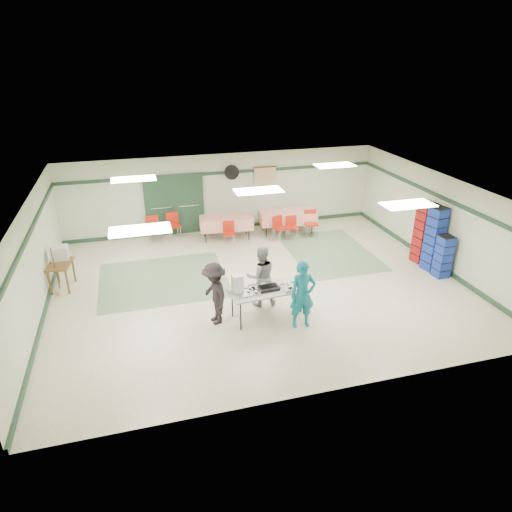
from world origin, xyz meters
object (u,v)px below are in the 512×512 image
object	(u,v)px
volunteer_dark	(215,294)
crate_stack_blue_a	(434,239)
chair_d	(229,231)
chair_b	(279,225)
printer_table	(60,267)
crate_stack_red	(423,233)
office_printer	(59,253)
chair_c	(311,220)
volunteer_teal	(303,295)
dining_table_b	(226,222)
crate_stack_blue_b	(443,257)
chair_loose_b	(153,227)
dining_table_a	(288,217)
serving_table	(269,290)
volunteer_grey	(261,276)
chair_a	(292,225)
chair_loose_a	(173,223)
broom	(55,270)

from	to	relation	value
volunteer_dark	crate_stack_blue_a	world-z (taller)	crate_stack_blue_a
chair_d	crate_stack_blue_a	size ratio (longest dim) A/B	0.42
chair_b	printer_table	world-z (taller)	chair_b
chair_d	crate_stack_red	bearing A→B (deg)	-18.63
office_printer	chair_c	bearing A→B (deg)	8.19
volunteer_teal	volunteer_dark	size ratio (longest dim) A/B	1.07
dining_table_b	crate_stack_blue_b	bearing A→B (deg)	-35.15
chair_loose_b	crate_stack_blue_a	size ratio (longest dim) A/B	0.48
volunteer_dark	dining_table_a	size ratio (longest dim) A/B	0.75
serving_table	printer_table	world-z (taller)	serving_table
volunteer_dark	crate_stack_blue_a	distance (m)	6.74
volunteer_grey	chair_a	size ratio (longest dim) A/B	2.05
dining_table_b	chair_a	distance (m)	2.23
serving_table	chair_loose_a	world-z (taller)	chair_loose_a
volunteer_dark	chair_loose_b	size ratio (longest dim) A/B	1.68
crate_stack_blue_b	volunteer_grey	bearing A→B (deg)	-178.80
chair_a	serving_table	bearing A→B (deg)	-111.35
dining_table_a	chair_a	size ratio (longest dim) A/B	2.62
chair_loose_a	chair_loose_b	world-z (taller)	chair_loose_b
chair_loose_a	chair_c	bearing A→B (deg)	-22.80
volunteer_dark	chair_c	xyz separation A→B (m)	(4.22, 4.55, -0.20)
crate_stack_blue_b	chair_loose_a	bearing A→B (deg)	144.72
dining_table_b	chair_d	size ratio (longest dim) A/B	2.29
serving_table	chair_loose_b	xyz separation A→B (m)	(-2.35, 5.50, -0.16)
chair_c	chair_loose_a	distance (m)	4.71
chair_a	chair_c	xyz separation A→B (m)	(0.69, 0.01, 0.09)
chair_c	broom	bearing A→B (deg)	-159.36
volunteer_teal	crate_stack_blue_a	size ratio (longest dim) A/B	0.85
crate_stack_blue_a	crate_stack_red	distance (m)	0.55
office_printer	crate_stack_blue_b	bearing A→B (deg)	-15.77
volunteer_dark	crate_stack_blue_b	distance (m)	6.67
chair_d	broom	xyz separation A→B (m)	(-5.08, -2.02, 0.21)
dining_table_b	crate_stack_red	distance (m)	6.30
crate_stack_blue_a	printer_table	world-z (taller)	crate_stack_blue_a
chair_c	office_printer	world-z (taller)	office_printer
dining_table_a	crate_stack_blue_b	xyz separation A→B (m)	(3.07, -4.48, 0.05)
chair_b	chair_c	bearing A→B (deg)	-18.84
volunteer_dark	crate_stack_blue_b	size ratio (longest dim) A/B	1.24
crate_stack_red	volunteer_grey	bearing A→B (deg)	-167.77
serving_table	volunteer_dark	distance (m)	1.30
dining_table_a	chair_loose_b	world-z (taller)	chair_loose_b
volunteer_grey	dining_table_b	xyz separation A→B (m)	(0.10, 4.59, -0.22)
chair_loose_b	office_printer	bearing A→B (deg)	-146.14
dining_table_b	chair_loose_b	xyz separation A→B (m)	(-2.42, 0.29, -0.01)
crate_stack_blue_b	chair_c	bearing A→B (deg)	121.78
dining_table_a	serving_table	bearing A→B (deg)	-107.36
volunteer_grey	chair_loose_b	xyz separation A→B (m)	(-2.32, 4.88, -0.24)
chair_d	crate_stack_blue_b	bearing A→B (deg)	-26.72
chair_b	office_printer	bearing A→B (deg)	172.86
volunteer_dark	chair_b	distance (m)	5.48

